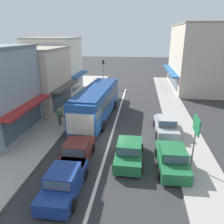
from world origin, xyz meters
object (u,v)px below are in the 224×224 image
(directional_road_sign, at_px, (196,130))
(pedestrian_with_handbag_near, at_px, (87,91))
(parked_sedan_kerb_second, at_px, (166,126))
(city_bus, at_px, (97,101))
(traffic_light_downstreet, at_px, (103,68))
(pedestrian_browsing_midblock, at_px, (59,115))
(sedan_behind_bus_near, at_px, (129,152))
(parked_sedan_kerb_front, at_px, (172,159))
(sedan_behind_bus_mid, at_px, (64,182))
(sedan_adjacent_lane_lead, at_px, (77,152))

(directional_road_sign, distance_m, pedestrian_with_handbag_near, 18.12)
(parked_sedan_kerb_second, height_order, directional_road_sign, directional_road_sign)
(city_bus, distance_m, traffic_light_downstreet, 15.53)
(pedestrian_with_handbag_near, xyz_separation_m, pedestrian_browsing_midblock, (-0.42, -9.22, 0.00))
(directional_road_sign, bearing_deg, pedestrian_with_handbag_near, 125.22)
(parked_sedan_kerb_second, bearing_deg, pedestrian_browsing_midblock, 178.79)
(parked_sedan_kerb_second, bearing_deg, sedan_behind_bus_near, -120.83)
(city_bus, bearing_deg, traffic_light_downstreet, 97.23)
(sedan_behind_bus_near, bearing_deg, pedestrian_with_handbag_near, 113.94)
(parked_sedan_kerb_front, distance_m, pedestrian_browsing_midblock, 11.10)
(directional_road_sign, bearing_deg, sedan_behind_bus_near, 174.33)
(sedan_behind_bus_mid, relative_size, parked_sedan_kerb_second, 0.99)
(sedan_behind_bus_mid, distance_m, parked_sedan_kerb_front, 6.86)
(parked_sedan_kerb_front, distance_m, directional_road_sign, 2.40)
(sedan_behind_bus_mid, height_order, traffic_light_downstreet, traffic_light_downstreet)
(sedan_adjacent_lane_lead, distance_m, pedestrian_browsing_midblock, 6.56)
(city_bus, bearing_deg, directional_road_sign, -45.71)
(sedan_adjacent_lane_lead, relative_size, pedestrian_with_handbag_near, 2.61)
(city_bus, relative_size, pedestrian_with_handbag_near, 6.73)
(sedan_behind_bus_near, distance_m, traffic_light_downstreet, 23.67)
(parked_sedan_kerb_second, relative_size, pedestrian_with_handbag_near, 2.61)
(city_bus, bearing_deg, sedan_adjacent_lane_lead, -88.57)
(parked_sedan_kerb_front, bearing_deg, sedan_adjacent_lane_lead, -179.67)
(directional_road_sign, height_order, pedestrian_browsing_midblock, directional_road_sign)
(parked_sedan_kerb_second, relative_size, directional_road_sign, 1.18)
(pedestrian_browsing_midblock, bearing_deg, traffic_light_downstreet, 86.27)
(sedan_adjacent_lane_lead, distance_m, traffic_light_downstreet, 23.62)
(sedan_adjacent_lane_lead, bearing_deg, sedan_behind_bus_near, 8.75)
(traffic_light_downstreet, bearing_deg, parked_sedan_kerb_second, -64.54)
(sedan_adjacent_lane_lead, relative_size, pedestrian_browsing_midblock, 2.61)
(pedestrian_browsing_midblock, bearing_deg, sedan_behind_bus_near, -37.00)
(parked_sedan_kerb_front, distance_m, parked_sedan_kerb_second, 5.41)
(city_bus, height_order, sedan_behind_bus_near, city_bus)
(sedan_adjacent_lane_lead, bearing_deg, traffic_light_downstreet, 95.25)
(traffic_light_downstreet, xyz_separation_m, directional_road_sign, (9.67, -23.29, -0.15))
(sedan_adjacent_lane_lead, distance_m, parked_sedan_kerb_front, 6.26)
(sedan_behind_bus_near, distance_m, parked_sedan_kerb_front, 2.82)
(city_bus, relative_size, traffic_light_downstreet, 2.61)
(city_bus, xyz_separation_m, sedan_behind_bus_near, (3.68, -7.51, -1.22))
(city_bus, xyz_separation_m, pedestrian_with_handbag_near, (-2.69, 6.83, -0.81))
(city_bus, bearing_deg, sedan_behind_bus_mid, -88.09)
(sedan_behind_bus_near, xyz_separation_m, parked_sedan_kerb_second, (2.93, 4.91, 0.00))
(sedan_adjacent_lane_lead, distance_m, parked_sedan_kerb_second, 8.41)
(sedan_behind_bus_mid, height_order, pedestrian_with_handbag_near, pedestrian_with_handbag_near)
(parked_sedan_kerb_front, bearing_deg, directional_road_sign, 4.43)
(sedan_behind_bus_near, xyz_separation_m, pedestrian_with_handbag_near, (-6.36, 14.34, 0.40))
(sedan_behind_bus_mid, height_order, sedan_behind_bus_near, same)
(traffic_light_downstreet, height_order, directional_road_sign, traffic_light_downstreet)
(parked_sedan_kerb_second, relative_size, pedestrian_browsing_midblock, 2.61)
(city_bus, height_order, traffic_light_downstreet, traffic_light_downstreet)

